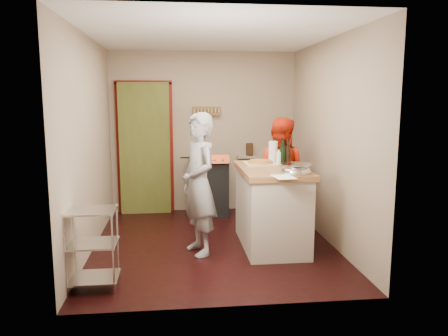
{
  "coord_description": "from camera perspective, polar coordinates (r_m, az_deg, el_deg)",
  "views": [
    {
      "loc": [
        -0.45,
        -5.39,
        1.84
      ],
      "look_at": [
        0.14,
        0.0,
        0.98
      ],
      "focal_mm": 35.0,
      "sensor_mm": 36.0,
      "label": 1
    }
  ],
  "objects": [
    {
      "name": "person_red",
      "position": [
        6.23,
        7.26,
        -0.73
      ],
      "size": [
        0.97,
        0.92,
        1.59
      ],
      "primitive_type": "imported",
      "rotation": [
        0.0,
        0.0,
        2.58
      ],
      "color": "red",
      "rests_on": "ground"
    },
    {
      "name": "right_wall",
      "position": [
        5.76,
        13.56,
        3.37
      ],
      "size": [
        0.04,
        3.5,
        2.6
      ],
      "primitive_type": "cube",
      "color": "gray",
      "rests_on": "ground"
    },
    {
      "name": "person_stripe",
      "position": [
        5.17,
        -3.3,
        -2.13
      ],
      "size": [
        0.6,
        0.72,
        1.69
      ],
      "primitive_type": "imported",
      "rotation": [
        0.0,
        0.0,
        -1.2
      ],
      "color": "#A7A7AC",
      "rests_on": "ground"
    },
    {
      "name": "island",
      "position": [
        5.52,
        6.22,
        -4.84
      ],
      "size": [
        0.79,
        1.5,
        1.31
      ],
      "color": "#B6AA9B",
      "rests_on": "ground"
    },
    {
      "name": "floor",
      "position": [
        5.72,
        -1.45,
        -9.78
      ],
      "size": [
        3.5,
        3.5,
        0.0
      ],
      "primitive_type": "plane",
      "color": "black",
      "rests_on": "ground"
    },
    {
      "name": "ceiling",
      "position": [
        5.47,
        -1.56,
        17.09
      ],
      "size": [
        3.0,
        3.5,
        0.02
      ],
      "primitive_type": "cube",
      "color": "white",
      "rests_on": "back_wall"
    },
    {
      "name": "left_wall",
      "position": [
        5.52,
        -17.23,
        2.98
      ],
      "size": [
        0.04,
        3.5,
        2.6
      ],
      "primitive_type": "cube",
      "color": "gray",
      "rests_on": "ground"
    },
    {
      "name": "wire_shelving",
      "position": [
        4.5,
        -16.81,
        -9.56
      ],
      "size": [
        0.48,
        0.4,
        0.8
      ],
      "color": "silver",
      "rests_on": "ground"
    },
    {
      "name": "stove",
      "position": [
        6.98,
        -2.07,
        -2.5
      ],
      "size": [
        0.6,
        0.63,
        1.0
      ],
      "color": "black",
      "rests_on": "ground"
    },
    {
      "name": "back_wall",
      "position": [
        7.21,
        -7.78,
        3.28
      ],
      "size": [
        3.0,
        0.44,
        2.6
      ],
      "color": "gray",
      "rests_on": "ground"
    }
  ]
}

